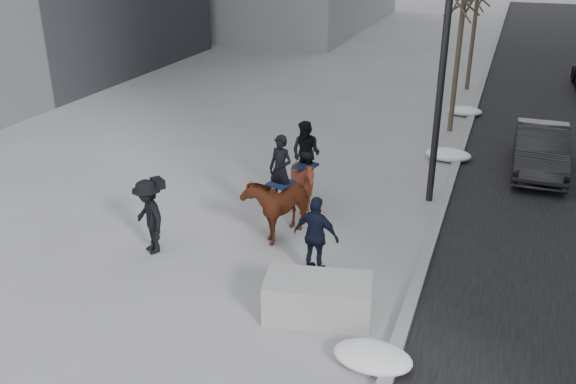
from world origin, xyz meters
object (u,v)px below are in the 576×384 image
(planter, at_px, (318,298))
(car_near, at_px, (540,150))
(mounted_right, at_px, (304,177))
(mounted_left, at_px, (279,199))

(planter, height_order, car_near, car_near)
(car_near, relative_size, mounted_right, 1.75)
(car_near, bearing_deg, mounted_left, -132.94)
(mounted_right, bearing_deg, car_near, 41.97)
(mounted_left, relative_size, mounted_right, 1.01)
(car_near, distance_m, mounted_left, 8.76)
(car_near, xyz_separation_m, mounted_right, (-5.72, -5.14, 0.27))
(planter, relative_size, mounted_right, 0.83)
(car_near, relative_size, mounted_left, 1.73)
(mounted_left, bearing_deg, mounted_right, 82.32)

